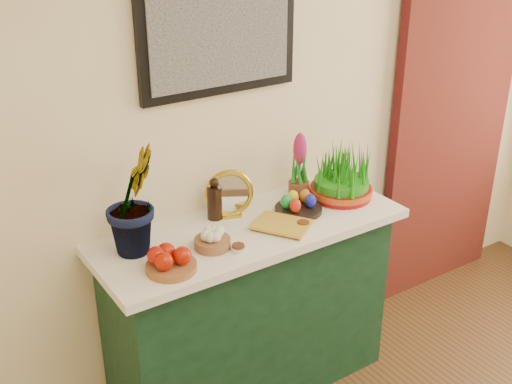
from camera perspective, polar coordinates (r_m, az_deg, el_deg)
sideboard at (r=3.06m, az=-0.53°, el=-10.68°), size 1.30×0.45×0.85m
tablecloth at (r=2.82m, az=-0.56°, el=-3.32°), size 1.40×0.55×0.04m
hyacinth_green at (r=2.55m, az=-11.04°, el=0.70°), size 0.38×0.38×0.58m
apple_bowl at (r=2.49m, az=-7.57°, el=-6.09°), size 0.22×0.22×0.10m
garlic_basket at (r=2.63m, az=-3.90°, el=-4.28°), size 0.19×0.19×0.08m
vinegar_cruet at (r=2.84m, az=-3.71°, el=-0.79°), size 0.07×0.07×0.20m
mirror at (r=2.85m, az=-2.39°, el=-0.18°), size 0.23×0.12×0.22m
book at (r=2.72m, az=1.64°, el=-3.69°), size 0.26×0.28×0.03m
spice_dish_left at (r=2.62m, az=-1.59°, el=-4.98°), size 0.06×0.06×0.03m
spice_dish_right at (r=2.80m, az=4.22°, el=-2.91°), size 0.07×0.07×0.03m
egg_plate at (r=2.93m, az=3.78°, el=-1.17°), size 0.23×0.23×0.09m
hyacinth_pink at (r=3.02m, az=3.87°, el=2.04°), size 0.10×0.10×0.33m
wheatgrass_sabzeh at (r=3.06m, az=7.63°, el=1.40°), size 0.30×0.30×0.25m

